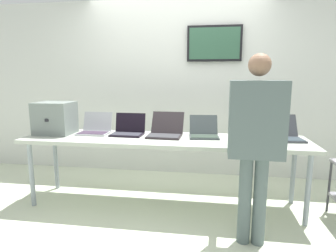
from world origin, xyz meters
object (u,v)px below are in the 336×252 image
workbench (164,142)px  person (256,133)px  laptop_station_3 (204,132)px  laptop_station_4 (244,133)px  laptop_station_0 (95,129)px  laptop_station_5 (283,134)px  equipment_box (55,118)px  laptop_station_1 (128,130)px  coffee_mug (257,142)px  laptop_station_2 (166,131)px

workbench → person: (0.87, -0.62, 0.25)m
laptop_station_3 → laptop_station_4: size_ratio=1.10×
laptop_station_0 → laptop_station_5: 2.11m
workbench → laptop_station_3: laptop_station_3 is taller
equipment_box → laptop_station_1: equipment_box is taller
laptop_station_0 → laptop_station_1: bearing=-2.3°
laptop_station_0 → coffee_mug: bearing=-11.9°
laptop_station_2 → person: person is taller
workbench → person: bearing=-35.5°
laptop_station_2 → laptop_station_5: (1.26, 0.02, -0.00)m
laptop_station_5 → coffee_mug: size_ratio=4.32×
coffee_mug → laptop_station_1: bearing=165.3°
workbench → laptop_station_0: laptop_station_0 is taller
equipment_box → laptop_station_0: (0.44, 0.09, -0.13)m
laptop_station_1 → laptop_station_3: 0.86m
laptop_station_1 → laptop_station_5: 1.70m
person → coffee_mug: person is taller
laptop_station_2 → person: (0.87, -0.73, 0.14)m
laptop_station_5 → workbench: bearing=-174.1°
laptop_station_4 → laptop_station_5: size_ratio=0.80×
laptop_station_5 → laptop_station_0: bearing=-179.9°
laptop_station_3 → laptop_station_4: 0.43m
laptop_station_5 → coffee_mug: 0.50m
equipment_box → laptop_station_4: bearing=2.2°
laptop_station_4 → laptop_station_2: bearing=-179.2°
laptop_station_1 → equipment_box: bearing=-175.1°
laptop_station_1 → person: person is taller
equipment_box → coffee_mug: equipment_box is taller
laptop_station_3 → person: bearing=-59.7°
laptop_station_1 → laptop_station_3: (0.86, 0.02, -0.00)m
laptop_station_2 → laptop_station_4: bearing=0.8°
person → laptop_station_0: bearing=156.4°
laptop_station_2 → laptop_station_3: laptop_station_2 is taller
person → laptop_station_3: bearing=120.3°
laptop_station_3 → person: person is taller
laptop_station_3 → laptop_station_5: bearing=-0.0°
laptop_station_3 → coffee_mug: 0.64m
laptop_station_0 → coffee_mug: (1.79, -0.38, -0.01)m
laptop_station_1 → laptop_station_2: size_ratio=0.89×
laptop_station_0 → laptop_station_2: bearing=-1.3°
laptop_station_2 → laptop_station_5: size_ratio=0.99×
workbench → laptop_station_1: laptop_station_1 is taller
laptop_station_0 → laptop_station_4: 1.70m
laptop_station_1 → laptop_station_2: laptop_station_2 is taller
laptop_station_0 → laptop_station_1: 0.41m
laptop_station_0 → laptop_station_4: laptop_station_4 is taller
laptop_station_3 → laptop_station_4: (0.43, -0.01, 0.01)m
laptop_station_4 → coffee_mug: size_ratio=3.47×
laptop_station_0 → coffee_mug: size_ratio=3.64×
equipment_box → person: person is taller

